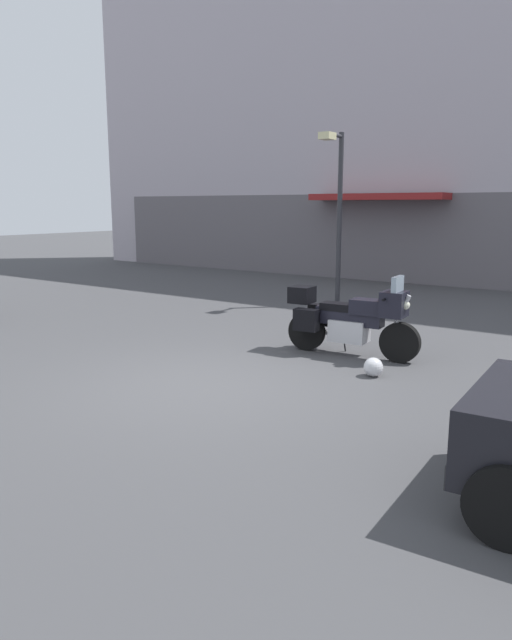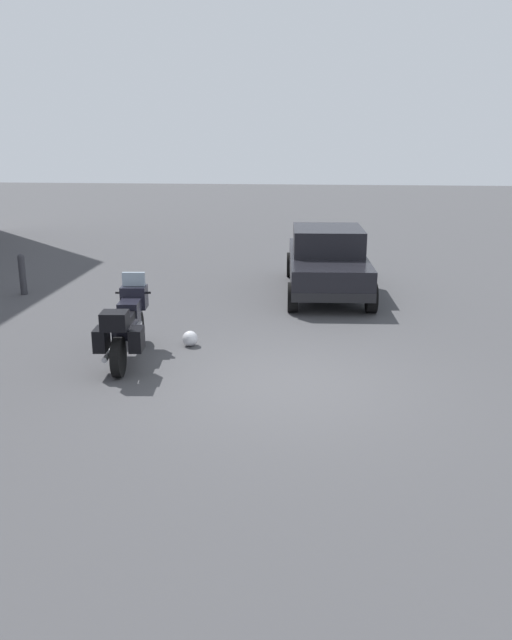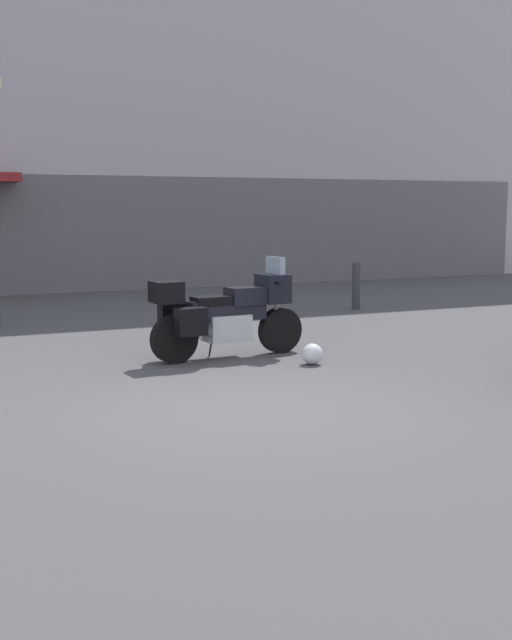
# 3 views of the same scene
# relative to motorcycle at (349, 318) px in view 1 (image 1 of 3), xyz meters

# --- Properties ---
(ground_plane) EXTENTS (80.00, 80.00, 0.00)m
(ground_plane) POSITION_rel_motorcycle_xyz_m (-0.91, -2.70, -0.62)
(ground_plane) COLOR #424244
(building_facade_rear) EXTENTS (31.13, 3.40, 13.68)m
(building_facade_rear) POSITION_rel_motorcycle_xyz_m (-0.91, 10.64, 6.17)
(building_facade_rear) COLOR #B2A8B2
(building_facade_rear) RESTS_ON ground
(motorcycle) EXTENTS (2.26, 0.81, 1.36)m
(motorcycle) POSITION_rel_motorcycle_xyz_m (0.00, 0.00, 0.00)
(motorcycle) COLOR black
(motorcycle) RESTS_ON ground
(helmet) EXTENTS (0.28, 0.28, 0.28)m
(helmet) POSITION_rel_motorcycle_xyz_m (0.85, -0.90, -0.48)
(helmet) COLOR silver
(helmet) RESTS_ON ground
(streetlamp_curbside) EXTENTS (0.28, 0.94, 4.13)m
(streetlamp_curbside) POSITION_rel_motorcycle_xyz_m (-2.49, 4.20, 1.94)
(streetlamp_curbside) COLOR #2D2D33
(streetlamp_curbside) RESTS_ON ground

